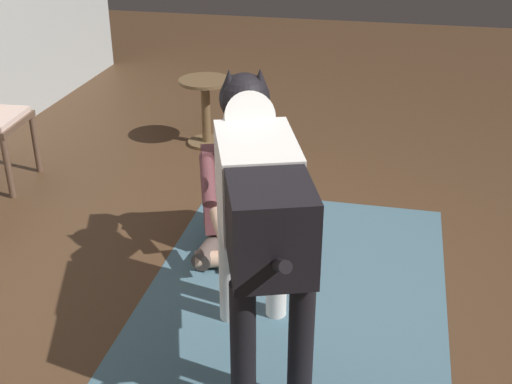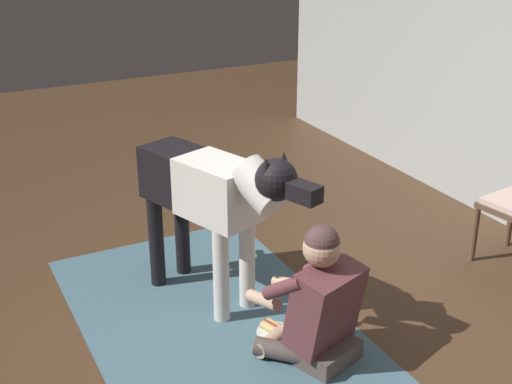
# 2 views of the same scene
# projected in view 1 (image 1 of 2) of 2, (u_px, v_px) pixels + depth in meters

# --- Properties ---
(ground_plane) EXTENTS (13.22, 13.22, 0.00)m
(ground_plane) POSITION_uv_depth(u_px,v_px,m) (300.00, 287.00, 3.50)
(ground_plane) COLOR #4B3320
(area_rug) EXTENTS (2.49, 1.52, 0.01)m
(area_rug) POSITION_uv_depth(u_px,v_px,m) (290.00, 313.00, 3.29)
(area_rug) COLOR #466877
(area_rug) RESTS_ON ground
(person_sitting_on_floor) EXTENTS (0.71, 0.60, 0.83)m
(person_sitting_on_floor) POSITION_uv_depth(u_px,v_px,m) (239.00, 194.00, 3.71)
(person_sitting_on_floor) COLOR #544842
(person_sitting_on_floor) RESTS_ON ground
(large_dog) EXTENTS (1.48, 0.65, 1.15)m
(large_dog) POSITION_uv_depth(u_px,v_px,m) (258.00, 194.00, 2.77)
(large_dog) COLOR white
(large_dog) RESTS_ON ground
(hot_dog_on_plate) EXTENTS (0.22, 0.22, 0.06)m
(hot_dog_on_plate) POSITION_uv_depth(u_px,v_px,m) (246.00, 273.00, 3.57)
(hot_dog_on_plate) COLOR silver
(hot_dog_on_plate) RESTS_ON ground
(round_side_table) EXTENTS (0.40, 0.40, 0.52)m
(round_side_table) POSITION_uv_depth(u_px,v_px,m) (206.00, 106.00, 5.14)
(round_side_table) COLOR brown
(round_side_table) RESTS_ON ground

